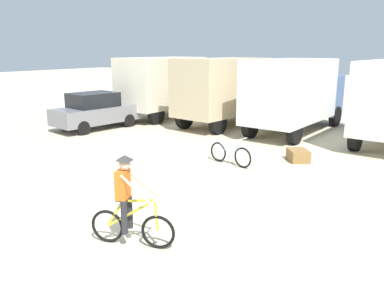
% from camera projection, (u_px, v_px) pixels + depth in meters
% --- Properties ---
extents(ground_plane, '(120.00, 120.00, 0.00)m').
position_uv_depth(ground_plane, '(61.00, 232.00, 8.13)').
color(ground_plane, beige).
extents(box_truck_cream_rv, '(2.74, 6.87, 3.35)m').
position_uv_depth(box_truck_cream_rv, '(169.00, 84.00, 22.06)').
color(box_truck_cream_rv, beige).
rests_on(box_truck_cream_rv, ground).
extents(box_truck_tan_camper, '(3.24, 7.00, 3.35)m').
position_uv_depth(box_truck_tan_camper, '(229.00, 88.00, 19.61)').
color(box_truck_tan_camper, '#CCB78E').
rests_on(box_truck_tan_camper, ground).
extents(box_truck_white_box, '(2.91, 6.92, 3.35)m').
position_uv_depth(box_truck_white_box, '(296.00, 92.00, 17.71)').
color(box_truck_white_box, white).
rests_on(box_truck_white_box, ground).
extents(sedan_parked, '(2.42, 4.43, 1.76)m').
position_uv_depth(sedan_parked, '(96.00, 111.00, 18.76)').
color(sedan_parked, slate).
rests_on(sedan_parked, ground).
extents(cyclist_orange_shirt, '(1.66, 0.71, 1.82)m').
position_uv_depth(cyclist_orange_shirt, '(128.00, 204.00, 7.42)').
color(cyclist_orange_shirt, black).
rests_on(cyclist_orange_shirt, ground).
extents(bicycle_spare, '(1.70, 0.56, 0.97)m').
position_uv_depth(bicycle_spare, '(230.00, 153.00, 12.89)').
color(bicycle_spare, black).
rests_on(bicycle_spare, ground).
extents(supply_crate, '(0.97, 1.00, 0.41)m').
position_uv_depth(supply_crate, '(298.00, 155.00, 13.34)').
color(supply_crate, olive).
rests_on(supply_crate, ground).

